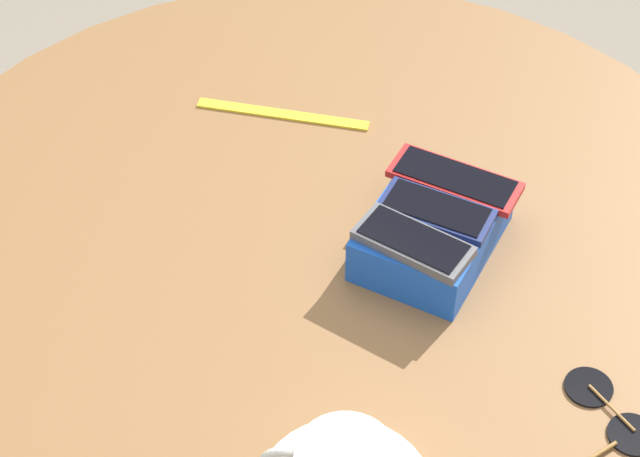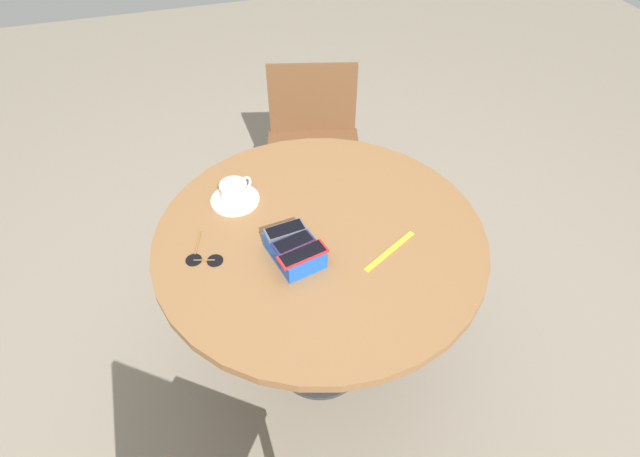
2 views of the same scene
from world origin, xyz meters
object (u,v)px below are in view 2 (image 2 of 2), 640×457
Objects in this scene: round_table at (320,254)px; sunglasses at (204,259)px; phone_gray at (285,230)px; phone_red at (303,254)px; coffee_cup at (234,191)px; phone_box at (295,250)px; lanyard_strap at (390,251)px; saucer at (235,200)px; chair_far_side at (314,148)px; phone_navy at (293,242)px.

round_table is 6.39× the size of sunglasses.
phone_gray is at bearing -92.95° from sunglasses.
phone_red is 0.38m from coffee_cup.
phone_box reaches higher than lanyard_strap.
phone_red is 0.38m from saucer.
phone_box is 0.25× the size of chair_far_side.
phone_gray is at bearing 13.33° from phone_box.
saucer is 0.54m from lanyard_strap.
lanyard_strap is at bearing -103.68° from sunglasses.
round_table is at bearing 52.88° from lanyard_strap.
chair_far_side is at bearing -19.47° from phone_box.
chair_far_side is at bearing -17.92° from phone_red.
chair_far_side is (0.63, -0.45, -0.36)m from coffee_cup.
round_table is 9.18× the size of coffee_cup.
lanyard_strap is (-0.13, -0.18, 0.10)m from round_table.
phone_navy is at bearing 90.01° from phone_box.
phone_red is at bearing -159.09° from coffee_cup.
phone_gray reaches higher than chair_far_side.
phone_red is at bearing -168.04° from phone_box.
phone_box is 1.51× the size of phone_navy.
phone_box is (-0.07, 0.10, 0.12)m from round_table.
round_table is 8.13× the size of phone_gray.
phone_red is at bearing -165.42° from phone_navy.
lanyard_strap reaches higher than round_table.
lanyard_strap is at bearing -127.12° from round_table.
phone_navy is 0.16× the size of chair_far_side.
phone_navy is 0.27m from sunglasses.
sunglasses is (0.01, 0.25, -0.06)m from phone_gray.
phone_gray is at bearing -155.74° from coffee_cup.
saucer is at bearing 22.43° from phone_navy.
saucer reaches higher than round_table.
phone_red is 0.30m from sunglasses.
sunglasses is (0.13, 0.54, 0.00)m from lanyard_strap.
round_table is at bearing -89.41° from sunglasses.
lanyard_strap is 1.05m from chair_far_side.
phone_gray is 0.79× the size of saucer.
phone_red is 1.17× the size of phone_navy.
round_table is 0.34m from saucer.
phone_box is at bearing -157.62° from coffee_cup.
lanyard_strap is at bearing -112.15° from phone_gray.
coffee_cup reaches higher than phone_box.
sunglasses is 1.09m from chair_far_side.
coffee_cup is at bearing 20.91° from phone_red.
phone_navy is at bearing -104.63° from sunglasses.
phone_box is 0.03m from phone_navy.
phone_red and phone_navy have the same top height.
round_table is 0.19m from phone_gray.
phone_box is 0.32m from coffee_cup.
phone_box is 1.21× the size of saucer.
coffee_cup is at bearing 144.38° from chair_far_side.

